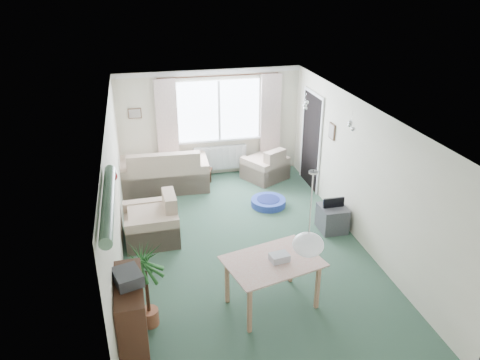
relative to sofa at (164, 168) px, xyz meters
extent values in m
plane|color=#2C4A3A|center=(1.10, -2.75, -0.46)|extent=(6.50, 6.50, 0.00)
cube|color=white|center=(1.30, 0.48, 1.04)|extent=(1.80, 0.03, 1.30)
cube|color=black|center=(1.30, 0.40, 1.81)|extent=(2.60, 0.03, 0.03)
cube|color=beige|center=(0.15, 0.38, 0.81)|extent=(0.45, 0.08, 2.00)
cube|color=beige|center=(2.45, 0.38, 0.81)|extent=(0.45, 0.08, 2.00)
cube|color=white|center=(1.30, 0.44, -0.06)|extent=(1.20, 0.10, 0.55)
cube|color=black|center=(3.08, -0.55, 0.54)|extent=(0.03, 0.95, 2.00)
sphere|color=white|center=(1.30, -5.05, 1.02)|extent=(0.36, 0.36, 0.36)
cylinder|color=#196626|center=(-0.82, -5.05, 1.82)|extent=(1.60, 1.60, 0.12)
sphere|color=silver|center=(2.40, -1.85, 1.76)|extent=(0.20, 0.20, 0.20)
sphere|color=silver|center=(2.70, -3.05, 1.76)|extent=(0.20, 0.20, 0.20)
cube|color=brown|center=(-0.50, 0.48, 1.09)|extent=(0.28, 0.03, 0.22)
cube|color=brown|center=(3.08, -1.55, 1.09)|extent=(0.03, 0.24, 0.30)
cube|color=beige|center=(0.00, 0.00, 0.00)|extent=(1.88, 1.05, 0.92)
cube|color=tan|center=(2.23, -0.02, -0.09)|extent=(1.11, 1.09, 0.74)
cube|color=beige|center=(-0.40, -2.08, -0.04)|extent=(0.92, 0.97, 0.84)
cube|color=black|center=(0.62, 0.00, -0.29)|extent=(0.87, 0.67, 0.34)
cube|color=brown|center=(0.71, 0.04, -0.03)|extent=(0.12, 0.02, 0.16)
cube|color=black|center=(-0.74, -4.89, 0.12)|extent=(0.34, 0.96, 1.17)
cube|color=#303135|center=(-0.73, -4.87, 0.78)|extent=(0.37, 0.42, 0.14)
cylinder|color=#1F5B27|center=(-0.55, -4.25, 0.15)|extent=(0.58, 0.58, 1.23)
cube|color=tan|center=(1.14, -4.24, -0.10)|extent=(1.31, 1.03, 0.72)
cube|color=#B9B9C5|center=(1.23, -4.26, 0.32)|extent=(0.27, 0.22, 0.12)
cube|color=#302F34|center=(2.80, -2.48, -0.23)|extent=(0.47, 0.51, 0.46)
cylinder|color=navy|center=(1.94, -1.32, -0.39)|extent=(0.75, 0.75, 0.14)
camera|label=1|loc=(-0.47, -9.30, 3.91)|focal=35.00mm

